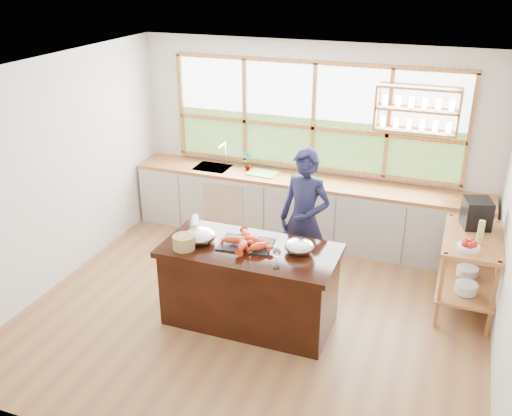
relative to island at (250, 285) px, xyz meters
The scene contains 18 objects.
ground_plane 0.50m from the island, 90.00° to the left, with size 5.00×5.00×0.00m, color olive.
room_shell 1.48m from the island, 88.06° to the left, with size 5.02×4.52×2.71m.
back_counter 2.14m from the island, 90.50° to the left, with size 4.90×0.63×0.90m.
right_shelf_unit 2.45m from the island, 26.44° to the left, with size 0.62×1.10×0.90m.
island is the anchor object (origin of this frame).
cook 1.08m from the island, 70.95° to the left, with size 0.63×0.41×1.73m, color #161736.
potted_plant 2.44m from the island, 111.91° to the left, with size 0.15×0.10×0.28m, color slate.
cutting_board 2.28m from the island, 106.35° to the left, with size 0.40×0.30×0.01m, color #6ABD4B.
espresso_machine 2.66m from the island, 32.07° to the left, with size 0.29×0.31×0.33m, color black.
wine_bottle 2.49m from the island, 22.53° to the left, with size 0.07×0.07×0.27m, color #A2BC53.
fruit_bowl 2.32m from the island, 19.57° to the left, with size 0.23×0.23×0.11m.
slate_board 0.46m from the island, 138.87° to the left, with size 0.55×0.40×0.02m, color black.
lobster_pile 0.51m from the island, 148.79° to the left, with size 0.52×0.48×0.08m.
mixing_bowl_left 0.75m from the island, behind, with size 0.33×0.33×0.16m, color #B7B8BF.
mixing_bowl_right 0.73m from the island, 11.25° to the left, with size 0.31×0.31×0.15m, color #B7B8BF.
wine_glass 0.78m from the island, 36.69° to the right, with size 0.08×0.08×0.22m.
wicker_basket 0.86m from the island, 158.80° to the right, with size 0.23×0.23×0.15m, color tan.
parchment_roll 0.96m from the island, 159.49° to the left, with size 0.08×0.08×0.30m, color silver.
Camera 1 is at (1.90, -5.11, 3.69)m, focal length 40.00 mm.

